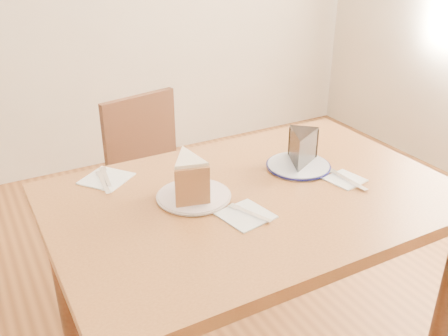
# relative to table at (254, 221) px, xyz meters

# --- Properties ---
(table) EXTENTS (1.20, 0.80, 0.75)m
(table) POSITION_rel_table_xyz_m (0.00, 0.00, 0.00)
(table) COLOR brown
(table) RESTS_ON ground
(chair_far) EXTENTS (0.49, 0.49, 0.83)m
(chair_far) POSITION_rel_table_xyz_m (-0.04, 0.70, -0.19)
(chair_far) COLOR black
(chair_far) RESTS_ON ground
(plate_cream) EXTENTS (0.21, 0.21, 0.01)m
(plate_cream) POSITION_rel_table_xyz_m (-0.17, 0.06, 0.10)
(plate_cream) COLOR silver
(plate_cream) RESTS_ON table
(plate_navy) EXTENTS (0.20, 0.20, 0.01)m
(plate_navy) POSITION_rel_table_xyz_m (0.22, 0.08, 0.10)
(plate_navy) COLOR silver
(plate_navy) RESTS_ON table
(carrot_cake) EXTENTS (0.12, 0.15, 0.11)m
(carrot_cake) POSITION_rel_table_xyz_m (-0.18, 0.08, 0.17)
(carrot_cake) COLOR #F5E5CA
(carrot_cake) RESTS_ON plate_cream
(chocolate_cake) EXTENTS (0.16, 0.16, 0.10)m
(chocolate_cake) POSITION_rel_table_xyz_m (0.23, 0.08, 0.16)
(chocolate_cake) COLOR black
(chocolate_cake) RESTS_ON plate_navy
(napkin_cream) EXTENTS (0.15, 0.15, 0.00)m
(napkin_cream) POSITION_rel_table_xyz_m (-0.09, -0.10, 0.10)
(napkin_cream) COLOR white
(napkin_cream) RESTS_ON table
(napkin_navy) EXTENTS (0.12, 0.12, 0.00)m
(napkin_navy) POSITION_rel_table_xyz_m (0.30, -0.06, 0.10)
(napkin_navy) COLOR white
(napkin_navy) RESTS_ON table
(napkin_spare) EXTENTS (0.19, 0.19, 0.00)m
(napkin_spare) POSITION_rel_table_xyz_m (-0.36, 0.31, 0.10)
(napkin_spare) COLOR white
(napkin_spare) RESTS_ON table
(fork_cream) EXTENTS (0.07, 0.14, 0.00)m
(fork_cream) POSITION_rel_table_xyz_m (-0.08, -0.10, 0.10)
(fork_cream) COLOR silver
(fork_cream) RESTS_ON napkin_cream
(knife_navy) EXTENTS (0.02, 0.17, 0.00)m
(knife_navy) POSITION_rel_table_xyz_m (0.30, -0.07, 0.10)
(knife_navy) COLOR silver
(knife_navy) RESTS_ON napkin_navy
(fork_spare) EXTENTS (0.03, 0.14, 0.00)m
(fork_spare) POSITION_rel_table_xyz_m (-0.36, 0.31, 0.10)
(fork_spare) COLOR silver
(fork_spare) RESTS_ON napkin_spare
(knife_spare) EXTENTS (0.03, 0.16, 0.00)m
(knife_spare) POSITION_rel_table_xyz_m (-0.38, 0.28, 0.10)
(knife_spare) COLOR white
(knife_spare) RESTS_ON napkin_spare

